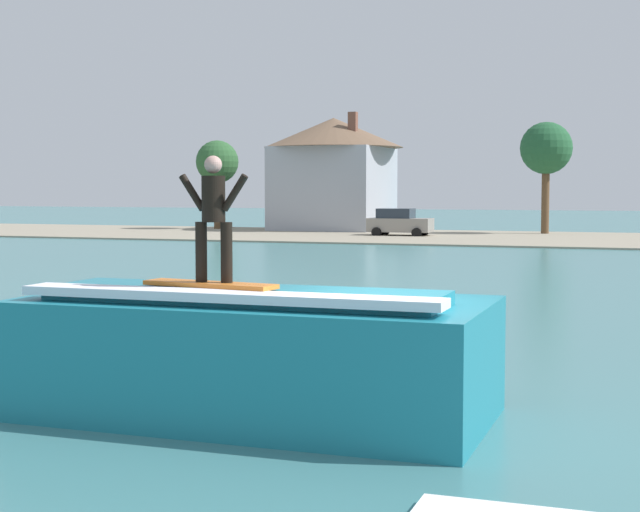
{
  "coord_description": "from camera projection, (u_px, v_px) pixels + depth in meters",
  "views": [
    {
      "loc": [
        3.32,
        -12.38,
        3.18
      ],
      "look_at": [
        -1.97,
        2.57,
        2.06
      ],
      "focal_mm": 54.06,
      "sensor_mm": 36.0,
      "label": 1
    }
  ],
  "objects": [
    {
      "name": "house_with_chimney",
      "position": [
        334.0,
        168.0,
        72.02
      ],
      "size": [
        10.44,
        10.44,
        8.71
      ],
      "color": "#9EA3AD",
      "rests_on": "ground_plane"
    },
    {
      "name": "car_near_shore",
      "position": [
        399.0,
        222.0,
        63.04
      ],
      "size": [
        4.12,
        2.2,
        1.86
      ],
      "color": "gray",
      "rests_on": "ground_plane"
    },
    {
      "name": "wave_crest",
      "position": [
        255.0,
        354.0,
        13.42
      ],
      "size": [
        6.46,
        3.13,
        1.85
      ],
      "color": "teal",
      "rests_on": "ground_plane"
    },
    {
      "name": "ground_plane",
      "position": [
        394.0,
        424.0,
        12.97
      ],
      "size": [
        260.0,
        260.0,
        0.0
      ],
      "primitive_type": "plane",
      "color": "#40797C"
    },
    {
      "name": "tree_short_bushy",
      "position": [
        217.0,
        163.0,
        72.97
      ],
      "size": [
        3.24,
        3.24,
        6.8
      ],
      "color": "brown",
      "rests_on": "ground_plane"
    },
    {
      "name": "tree_tall_bare",
      "position": [
        546.0,
        150.0,
        65.14
      ],
      "size": [
        3.53,
        3.53,
        7.66
      ],
      "color": "brown",
      "rests_on": "ground_plane"
    },
    {
      "name": "surfboard",
      "position": [
        210.0,
        284.0,
        13.05
      ],
      "size": [
        1.99,
        0.7,
        0.06
      ],
      "color": "orange",
      "rests_on": "wave_crest"
    },
    {
      "name": "surfer",
      "position": [
        214.0,
        212.0,
        12.98
      ],
      "size": [
        1.02,
        0.32,
        1.71
      ],
      "color": "black",
      "rests_on": "surfboard"
    },
    {
      "name": "shoreline_bank",
      "position": [
        602.0,
        240.0,
        58.65
      ],
      "size": [
        120.0,
        17.95,
        0.1
      ],
      "color": "gray",
      "rests_on": "ground_plane"
    }
  ]
}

